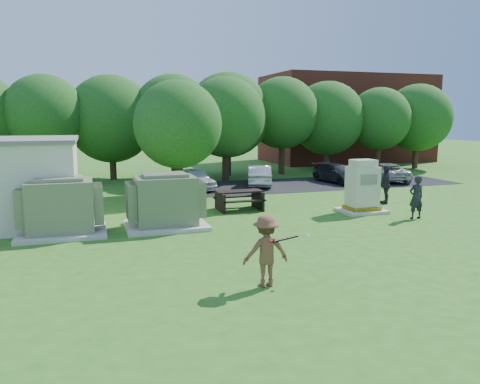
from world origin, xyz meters
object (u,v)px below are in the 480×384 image
object	(u,v)px
transformer_left	(61,208)
person_by_generator	(416,197)
batter	(266,251)
car_dark	(338,173)
person_walking_right	(386,185)
car_silver_a	(259,176)
car_silver_b	(385,172)
car_white	(196,179)
transformer_right	(166,202)
picnic_table	(239,198)
generator_cabinet	(362,189)

from	to	relation	value
transformer_left	person_by_generator	world-z (taller)	transformer_left
transformer_left	batter	size ratio (longest dim) A/B	1.68
batter	car_dark	distance (m)	19.43
person_walking_right	car_silver_a	bearing A→B (deg)	-127.71
person_walking_right	car_dark	world-z (taller)	person_walking_right
transformer_left	car_silver_b	world-z (taller)	transformer_left
car_white	car_dark	world-z (taller)	car_white
transformer_right	picnic_table	bearing A→B (deg)	32.75
generator_cabinet	car_silver_a	distance (m)	9.06
car_silver_b	picnic_table	bearing A→B (deg)	39.26
generator_cabinet	car_white	distance (m)	10.34
transformer_left	picnic_table	size ratio (longest dim) A/B	1.45
car_dark	person_walking_right	bearing A→B (deg)	-109.37
picnic_table	person_by_generator	bearing A→B (deg)	-31.92
car_silver_a	car_dark	world-z (taller)	car_silver_a
batter	person_walking_right	size ratio (longest dim) A/B	0.96
car_dark	car_silver_b	distance (m)	3.29
car_white	person_walking_right	bearing A→B (deg)	-51.57
batter	car_white	world-z (taller)	batter
picnic_table	batter	size ratio (longest dim) A/B	1.16
transformer_right	generator_cabinet	world-z (taller)	generator_cabinet
transformer_left	car_silver_b	bearing A→B (deg)	24.07
batter	person_walking_right	distance (m)	12.93
car_silver_b	transformer_left	bearing A→B (deg)	35.67
car_white	car_silver_b	distance (m)	12.59
car_white	car_silver_b	xyz separation A→B (m)	(12.59, -0.29, -0.03)
transformer_right	car_silver_a	size ratio (longest dim) A/B	0.78
transformer_right	person_walking_right	xyz separation A→B (m)	(10.91, 1.71, -0.04)
transformer_right	person_walking_right	distance (m)	11.05
car_white	car_silver_b	size ratio (longest dim) A/B	0.85
person_walking_right	car_silver_a	size ratio (longest dim) A/B	0.48
generator_cabinet	picnic_table	size ratio (longest dim) A/B	1.13
person_walking_right	batter	bearing A→B (deg)	-22.26
car_silver_a	car_silver_b	distance (m)	8.61
transformer_left	batter	world-z (taller)	transformer_left
person_by_generator	car_white	distance (m)	12.64
picnic_table	car_silver_b	size ratio (longest dim) A/B	0.48
transformer_right	car_silver_a	world-z (taller)	transformer_right
person_by_generator	car_silver_b	size ratio (longest dim) A/B	0.42
person_walking_right	car_dark	xyz separation A→B (m)	(1.52, 7.25, -0.34)
batter	car_dark	size ratio (longest dim) A/B	0.44
transformer_right	person_walking_right	world-z (taller)	transformer_right
transformer_left	person_walking_right	distance (m)	14.71
picnic_table	transformer_right	bearing A→B (deg)	-147.25
batter	car_silver_b	world-z (taller)	batter
car_white	car_silver_b	bearing A→B (deg)	-9.95
car_silver_a	car_dark	distance (m)	5.32
car_white	car_silver_a	distance (m)	4.00
car_dark	batter	bearing A→B (deg)	-132.22
transformer_right	car_silver_b	size ratio (longest dim) A/B	0.70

